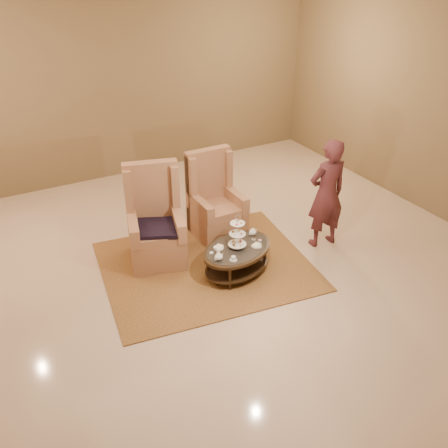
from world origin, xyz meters
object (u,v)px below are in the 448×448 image
armchair_left (156,229)px  armchair_right (214,207)px  person (327,194)px  tea_table (237,252)px

armchair_left → armchair_right: bearing=28.2°
armchair_right → person: size_ratio=0.79×
tea_table → person: 1.62m
armchair_right → person: (1.29, -1.09, 0.39)m
tea_table → armchair_left: bearing=112.8°
tea_table → armchair_right: armchair_right is taller
armchair_right → person: person is taller
armchair_left → person: 2.55m
person → armchair_right: bearing=-36.3°
tea_table → armchair_left: armchair_left is taller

